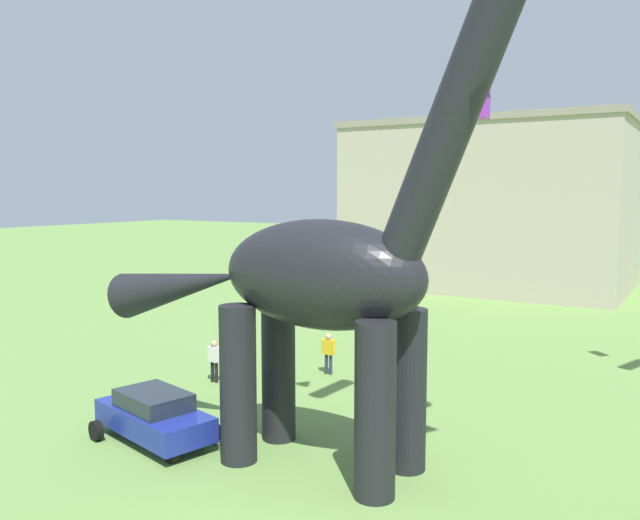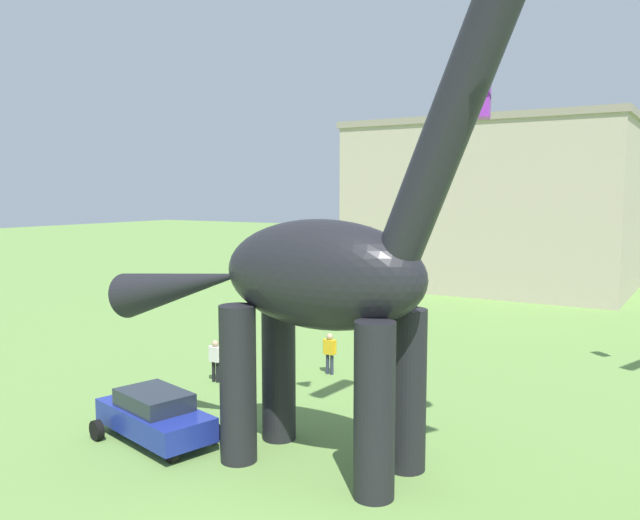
{
  "view_description": "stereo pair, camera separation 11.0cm",
  "coord_description": "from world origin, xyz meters",
  "px_view_note": "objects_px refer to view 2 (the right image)",
  "views": [
    {
      "loc": [
        7.85,
        -9.01,
        7.56
      ],
      "look_at": [
        -1.64,
        6.59,
        5.64
      ],
      "focal_mm": 36.59,
      "sensor_mm": 36.0,
      "label": 1
    },
    {
      "loc": [
        7.95,
        -8.96,
        7.56
      ],
      "look_at": [
        -1.64,
        6.59,
        5.64
      ],
      "focal_mm": 36.59,
      "sensor_mm": 36.0,
      "label": 2
    }
  ],
  "objects_px": {
    "kite_mid_left": "(475,97)",
    "parked_sedan_left": "(154,415)",
    "person_vendor_side": "(330,350)",
    "person_watching_child": "(215,357)",
    "dinosaur_sculpture": "(319,274)"
  },
  "relations": [
    {
      "from": "dinosaur_sculpture",
      "to": "person_watching_child",
      "type": "relative_size",
      "value": 8.69
    },
    {
      "from": "kite_mid_left",
      "to": "person_watching_child",
      "type": "bearing_deg",
      "value": 177.81
    },
    {
      "from": "kite_mid_left",
      "to": "parked_sedan_left",
      "type": "bearing_deg",
      "value": -146.46
    },
    {
      "from": "person_vendor_side",
      "to": "person_watching_child",
      "type": "distance_m",
      "value": 4.71
    },
    {
      "from": "parked_sedan_left",
      "to": "person_vendor_side",
      "type": "relative_size",
      "value": 2.62
    },
    {
      "from": "person_vendor_side",
      "to": "kite_mid_left",
      "type": "relative_size",
      "value": 1.39
    },
    {
      "from": "person_watching_child",
      "to": "dinosaur_sculpture",
      "type": "bearing_deg",
      "value": -9.12
    },
    {
      "from": "parked_sedan_left",
      "to": "dinosaur_sculpture",
      "type": "bearing_deg",
      "value": 26.92
    },
    {
      "from": "person_watching_child",
      "to": "kite_mid_left",
      "type": "xyz_separation_m",
      "value": [
        10.49,
        -0.4,
        9.3
      ]
    },
    {
      "from": "dinosaur_sculpture",
      "to": "person_vendor_side",
      "type": "bearing_deg",
      "value": 143.89
    },
    {
      "from": "person_watching_child",
      "to": "kite_mid_left",
      "type": "height_order",
      "value": "kite_mid_left"
    },
    {
      "from": "dinosaur_sculpture",
      "to": "person_vendor_side",
      "type": "distance_m",
      "value": 9.99
    },
    {
      "from": "dinosaur_sculpture",
      "to": "kite_mid_left",
      "type": "relative_size",
      "value": 11.92
    },
    {
      "from": "person_vendor_side",
      "to": "parked_sedan_left",
      "type": "bearing_deg",
      "value": 83.72
    },
    {
      "from": "kite_mid_left",
      "to": "person_vendor_side",
      "type": "bearing_deg",
      "value": 152.42
    }
  ]
}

